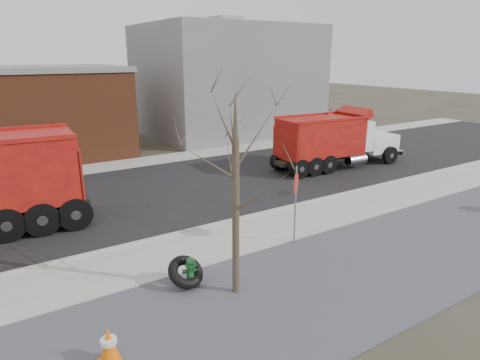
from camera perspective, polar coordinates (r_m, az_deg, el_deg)
ground at (r=14.93m, az=4.53°, el=-6.88°), size 120.00×120.00×0.00m
gravel_verge at (r=12.61m, az=14.42°, el=-11.91°), size 60.00×5.00×0.03m
sidewalk at (r=15.10m, az=3.96°, el=-6.47°), size 60.00×2.50×0.06m
curb at (r=16.07m, az=1.18°, el=-4.89°), size 60.00×0.15×0.11m
road at (r=19.97m, az=-6.47°, el=-0.83°), size 60.00×9.40×0.02m
far_sidewalk at (r=25.03m, az=-12.34°, el=2.47°), size 60.00×2.00×0.06m
building_grey at (r=33.74m, az=-1.83°, el=13.16°), size 12.00×10.00×8.00m
bare_tree at (r=10.09m, az=-0.59°, el=1.53°), size 3.20×3.20×5.20m
fire_hydrant at (r=11.58m, az=-6.56°, el=-12.14°), size 0.46×0.45×0.81m
truck_tire at (r=11.51m, az=-7.25°, el=-12.07°), size 1.11×1.07×0.80m
stop_sign at (r=13.49m, az=7.45°, el=-1.49°), size 0.57×0.46×2.59m
traffic_cone_near at (r=9.35m, az=-17.07°, el=-20.31°), size 0.42×0.42×0.80m
dump_truck_red_a at (r=23.42m, az=12.44°, el=5.44°), size 7.80×2.64×3.13m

